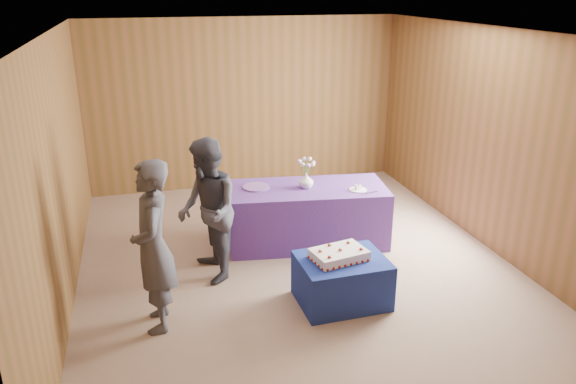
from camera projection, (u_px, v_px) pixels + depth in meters
name	position (u px, v px, depth m)	size (l,w,h in m)	color
ground	(295.00, 264.00, 6.75)	(6.00, 6.00, 0.00)	#876D5D
room_shell	(296.00, 116.00, 6.12)	(5.04, 6.04, 2.72)	brown
cake_table	(342.00, 280.00, 5.86)	(0.90, 0.70, 0.50)	navy
serving_table	(307.00, 215.00, 7.21)	(2.00, 0.90, 0.75)	#543695
sheet_cake	(339.00, 254.00, 5.77)	(0.63, 0.49, 0.13)	white
vase	(306.00, 181.00, 7.04)	(0.18, 0.18, 0.19)	silver
flower_spray	(306.00, 162.00, 6.95)	(0.23, 0.23, 0.18)	#306729
platter	(256.00, 187.00, 7.06)	(0.34, 0.34, 0.02)	#7B53A6
plate	(358.00, 190.00, 6.98)	(0.22, 0.22, 0.01)	white
cake_slice	(358.00, 187.00, 6.97)	(0.07, 0.06, 0.08)	white
knife	(369.00, 193.00, 6.88)	(0.26, 0.02, 0.00)	#BCBBC0
guest_left	(153.00, 247.00, 5.25)	(0.62, 0.41, 1.70)	#3B3B46
guest_right	(208.00, 211.00, 6.17)	(0.79, 0.62, 1.63)	#373742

